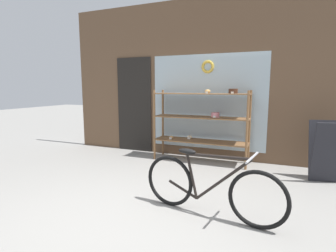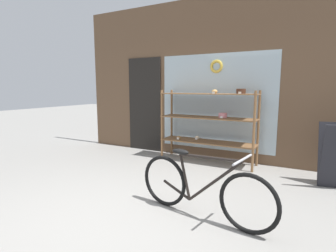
% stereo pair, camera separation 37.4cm
% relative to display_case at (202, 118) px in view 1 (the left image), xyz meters
% --- Properties ---
extents(ground_plane, '(30.00, 30.00, 0.00)m').
position_rel_display_case_xyz_m(ground_plane, '(-0.19, -2.59, -0.86)').
color(ground_plane, gray).
extents(storefront_facade, '(5.93, 0.13, 3.20)m').
position_rel_display_case_xyz_m(storefront_facade, '(-0.23, 0.37, 0.70)').
color(storefront_facade, brown).
rests_on(storefront_facade, ground_plane).
extents(display_case, '(1.83, 0.47, 1.42)m').
position_rel_display_case_xyz_m(display_case, '(0.00, 0.00, 0.00)').
color(display_case, brown).
rests_on(display_case, ground_plane).
extents(bicycle, '(1.66, 0.46, 0.76)m').
position_rel_display_case_xyz_m(bicycle, '(0.66, -2.12, -0.52)').
color(bicycle, black).
rests_on(bicycle, ground_plane).
extents(sandwich_board, '(0.60, 0.48, 0.94)m').
position_rel_display_case_xyz_m(sandwich_board, '(2.10, -0.37, -0.39)').
color(sandwich_board, '#232328').
rests_on(sandwich_board, ground_plane).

